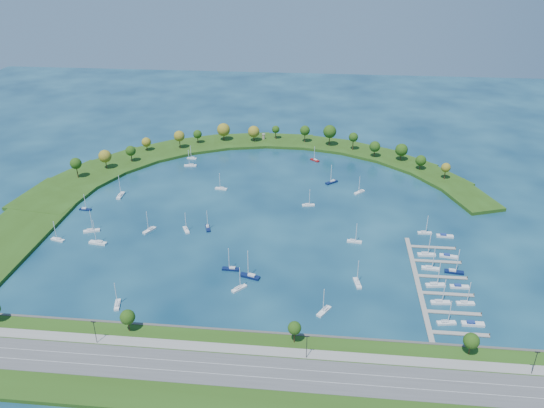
# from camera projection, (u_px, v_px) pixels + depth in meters

# --- Properties ---
(ground) EXTENTS (700.00, 700.00, 0.00)m
(ground) POSITION_uv_depth(u_px,v_px,m) (262.00, 214.00, 303.41)
(ground) COLOR #06213B
(ground) RESTS_ON ground
(south_shoreline) EXTENTS (420.00, 43.10, 11.60)m
(south_shoreline) POSITION_uv_depth(u_px,v_px,m) (222.00, 368.00, 193.66)
(south_shoreline) COLOR #274512
(south_shoreline) RESTS_ON ground
(breakwater) EXTENTS (286.74, 247.64, 2.00)m
(breakwater) POSITION_uv_depth(u_px,v_px,m) (201.00, 175.00, 350.52)
(breakwater) COLOR #274512
(breakwater) RESTS_ON ground
(breakwater_trees) EXTENTS (239.82, 92.79, 15.90)m
(breakwater_trees) POSITION_uv_depth(u_px,v_px,m) (262.00, 141.00, 380.35)
(breakwater_trees) COLOR #382314
(breakwater_trees) RESTS_ON breakwater
(harbor_tower) EXTENTS (2.60, 2.60, 4.11)m
(harbor_tower) POSITION_uv_depth(u_px,v_px,m) (264.00, 136.00, 408.36)
(harbor_tower) COLOR gray
(harbor_tower) RESTS_ON breakwater
(dock_system) EXTENTS (24.28, 82.00, 1.60)m
(dock_system) POSITION_uv_depth(u_px,v_px,m) (434.00, 285.00, 241.23)
(dock_system) COLOR gray
(dock_system) RESTS_ON ground
(moored_boat_0) EXTENTS (6.83, 6.03, 10.51)m
(moored_boat_0) POSITION_uv_depth(u_px,v_px,m) (315.00, 160.00, 374.53)
(moored_boat_0) COLOR maroon
(moored_boat_0) RESTS_ON ground
(moored_boat_1) EXTENTS (5.29, 7.69, 11.09)m
(moored_boat_1) POSITION_uv_depth(u_px,v_px,m) (186.00, 229.00, 285.61)
(moored_boat_1) COLOR white
(moored_boat_1) RESTS_ON ground
(moored_boat_2) EXTENTS (7.51, 3.38, 10.67)m
(moored_boat_2) POSITION_uv_depth(u_px,v_px,m) (308.00, 204.00, 312.03)
(moored_boat_2) COLOR white
(moored_boat_2) RESTS_ON ground
(moored_boat_3) EXTENTS (7.68, 2.91, 11.02)m
(moored_boat_3) POSITION_uv_depth(u_px,v_px,m) (354.00, 241.00, 274.83)
(moored_boat_3) COLOR white
(moored_boat_3) RESTS_ON ground
(moored_boat_4) EXTENTS (8.42, 3.20, 12.07)m
(moored_boat_4) POSITION_uv_depth(u_px,v_px,m) (190.00, 165.00, 365.58)
(moored_boat_4) COLOR white
(moored_boat_4) RESTS_ON ground
(moored_boat_5) EXTENTS (5.92, 8.25, 11.98)m
(moored_boat_5) POSITION_uv_depth(u_px,v_px,m) (149.00, 230.00, 285.27)
(moored_boat_5) COLOR white
(moored_boat_5) RESTS_ON ground
(moored_boat_6) EXTENTS (9.96, 5.46, 14.11)m
(moored_boat_6) POSITION_uv_depth(u_px,v_px,m) (250.00, 276.00, 246.45)
(moored_boat_6) COLOR #0A1640
(moored_boat_6) RESTS_ON ground
(moored_boat_7) EXTENTS (3.85, 8.49, 12.05)m
(moored_boat_7) POSITION_uv_depth(u_px,v_px,m) (357.00, 283.00, 241.70)
(moored_boat_7) COLOR white
(moored_boat_7) RESTS_ON ground
(moored_boat_8) EXTENTS (7.80, 4.05, 11.04)m
(moored_boat_8) POSITION_uv_depth(u_px,v_px,m) (58.00, 239.00, 276.42)
(moored_boat_8) COLOR white
(moored_boat_8) RESTS_ON ground
(moored_boat_9) EXTENTS (6.35, 8.24, 12.15)m
(moored_boat_9) POSITION_uv_depth(u_px,v_px,m) (324.00, 311.00, 223.68)
(moored_boat_9) COLOR white
(moored_boat_9) RESTS_ON ground
(moored_boat_10) EXTENTS (6.92, 2.58, 9.94)m
(moored_boat_10) POSITION_uv_depth(u_px,v_px,m) (192.00, 158.00, 377.64)
(moored_boat_10) COLOR white
(moored_boat_10) RESTS_ON ground
(moored_boat_11) EXTENTS (2.73, 9.31, 13.64)m
(moored_boat_11) POSITION_uv_depth(u_px,v_px,m) (121.00, 195.00, 323.16)
(moored_boat_11) COLOR white
(moored_boat_11) RESTS_ON ground
(moored_boat_12) EXTENTS (8.71, 5.18, 12.37)m
(moored_boat_12) POSITION_uv_depth(u_px,v_px,m) (91.00, 230.00, 284.69)
(moored_boat_12) COLOR white
(moored_boat_12) RESTS_ON ground
(moored_boat_13) EXTENTS (8.15, 2.50, 11.89)m
(moored_boat_13) POSITION_uv_depth(u_px,v_px,m) (231.00, 268.00, 252.09)
(moored_boat_13) COLOR #0A1640
(moored_boat_13) RESTS_ON ground
(moored_boat_14) EXTENTS (6.70, 7.15, 11.26)m
(moored_boat_14) POSITION_uv_depth(u_px,v_px,m) (239.00, 288.00, 238.16)
(moored_boat_14) COLOR white
(moored_boat_14) RESTS_ON ground
(moored_boat_15) EXTENTS (4.41, 7.92, 11.22)m
(moored_boat_15) POSITION_uv_depth(u_px,v_px,m) (208.00, 227.00, 287.51)
(moored_boat_15) COLOR #0A1640
(moored_boat_15) RESTS_ON ground
(moored_boat_16) EXTENTS (9.51, 3.88, 13.57)m
(moored_boat_16) POSITION_uv_depth(u_px,v_px,m) (98.00, 242.00, 273.41)
(moored_boat_16) COLOR white
(moored_boat_16) RESTS_ON ground
(moored_boat_17) EXTENTS (3.84, 7.82, 11.08)m
(moored_boat_17) POSITION_uv_depth(u_px,v_px,m) (117.00, 304.00, 227.59)
(moored_boat_17) COLOR white
(moored_boat_17) RESTS_ON ground
(moored_boat_18) EXTENTS (7.74, 3.21, 11.04)m
(moored_boat_18) POSITION_uv_depth(u_px,v_px,m) (221.00, 188.00, 332.27)
(moored_boat_18) COLOR white
(moored_boat_18) RESTS_ON ground
(moored_boat_19) EXTENTS (7.02, 2.39, 10.15)m
(moored_boat_19) POSITION_uv_depth(u_px,v_px,m) (85.00, 209.00, 307.23)
(moored_boat_19) COLOR #0A1640
(moored_boat_19) RESTS_ON ground
(moored_boat_20) EXTENTS (8.12, 7.58, 12.77)m
(moored_boat_20) POSITION_uv_depth(u_px,v_px,m) (332.00, 182.00, 340.82)
(moored_boat_20) COLOR #0A1640
(moored_boat_20) RESTS_ON ground
(moored_boat_21) EXTENTS (6.93, 7.17, 11.45)m
(moored_boat_21) POSITION_uv_depth(u_px,v_px,m) (360.00, 192.00, 327.73)
(moored_boat_21) COLOR white
(moored_boat_21) RESTS_ON ground
(docked_boat_0) EXTENTS (7.99, 3.35, 11.38)m
(docked_boat_0) POSITION_uv_depth(u_px,v_px,m) (446.00, 322.00, 217.01)
(docked_boat_0) COLOR white
(docked_boat_0) RESTS_ON ground
(docked_boat_1) EXTENTS (9.10, 2.65, 1.85)m
(docked_boat_1) POSITION_uv_depth(u_px,v_px,m) (473.00, 324.00, 216.42)
(docked_boat_1) COLOR white
(docked_boat_1) RESTS_ON ground
(docked_boat_2) EXTENTS (8.52, 3.05, 12.27)m
(docked_boat_2) POSITION_uv_depth(u_px,v_px,m) (440.00, 302.00, 229.05)
(docked_boat_2) COLOR white
(docked_boat_2) RESTS_ON ground
(docked_boat_3) EXTENTS (7.82, 2.77, 11.28)m
(docked_boat_3) POSITION_uv_depth(u_px,v_px,m) (465.00, 303.00, 228.59)
(docked_boat_3) COLOR white
(docked_boat_3) RESTS_ON ground
(docked_boat_4) EXTENTS (9.07, 3.68, 12.95)m
(docked_boat_4) POSITION_uv_depth(u_px,v_px,m) (435.00, 284.00, 240.35)
(docked_boat_4) COLOR white
(docked_boat_4) RESTS_ON ground
(docked_boat_5) EXTENTS (8.39, 2.50, 1.70)m
(docked_boat_5) POSITION_uv_depth(u_px,v_px,m) (459.00, 287.00, 239.43)
(docked_boat_5) COLOR white
(docked_boat_5) RESTS_ON ground
(docked_boat_6) EXTENTS (8.53, 3.16, 12.26)m
(docked_boat_6) POSITION_uv_depth(u_px,v_px,m) (430.00, 268.00, 252.52)
(docked_boat_6) COLOR white
(docked_boat_6) RESTS_ON ground
(docked_boat_7) EXTENTS (8.95, 3.51, 12.81)m
(docked_boat_7) POSITION_uv_depth(u_px,v_px,m) (454.00, 271.00, 249.84)
(docked_boat_7) COLOR #0A1640
(docked_boat_7) RESTS_ON ground
(docked_boat_8) EXTENTS (8.84, 2.94, 12.81)m
(docked_boat_8) POSITION_uv_depth(u_px,v_px,m) (426.00, 254.00, 263.38)
(docked_boat_8) COLOR white
(docked_boat_8) RESTS_ON ground
(docked_boat_9) EXTENTS (8.85, 3.76, 1.75)m
(docked_boat_9) POSITION_uv_depth(u_px,v_px,m) (448.00, 256.00, 262.21)
(docked_boat_9) COLOR white
(docked_boat_9) RESTS_ON ground
(docked_boat_10) EXTENTS (7.36, 2.47, 10.66)m
(docked_boat_10) POSITION_uv_depth(u_px,v_px,m) (425.00, 232.00, 282.86)
(docked_boat_10) COLOR white
(docked_boat_10) RESTS_ON ground
(docked_boat_11) EXTENTS (8.73, 2.71, 1.77)m
(docked_boat_11) POSITION_uv_depth(u_px,v_px,m) (445.00, 236.00, 279.86)
(docked_boat_11) COLOR white
(docked_boat_11) RESTS_ON ground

